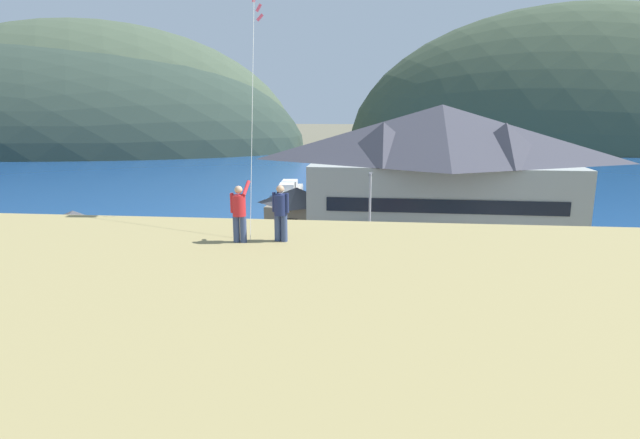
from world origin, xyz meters
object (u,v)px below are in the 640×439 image
object	(u,v)px
parked_car_corner_spot	(398,317)
parking_light_pole	(370,215)
parked_car_mid_row_near	(287,312)
parked_car_back_row_right	(531,327)
wharf_dock	(315,200)
moored_boat_inner_slip	(287,195)
moored_boat_outer_mooring	(345,196)
storage_shed_waterside	(297,211)
parked_car_front_row_red	(172,266)
parked_car_front_row_end	(500,285)
person_companion	(281,211)
person_kite_flyer	(239,212)
harbor_lodge	(440,167)
storage_shed_near_lot	(76,244)
parked_car_mid_row_center	(51,299)
moored_boat_wharfside	(290,191)
parked_car_back_row_left	(281,274)
parked_car_front_row_silver	(174,304)

from	to	relation	value
parked_car_corner_spot	parking_light_pole	distance (m)	10.82
parked_car_mid_row_near	parking_light_pole	xyz separation A→B (m)	(4.03, 10.26, 2.95)
parked_car_back_row_right	parking_light_pole	xyz separation A→B (m)	(-7.75, 10.84, 2.95)
wharf_dock	moored_boat_inner_slip	size ratio (longest dim) A/B	1.84
moored_boat_outer_mooring	storage_shed_waterside	bearing A→B (deg)	-100.92
moored_boat_inner_slip	parked_car_front_row_red	size ratio (longest dim) A/B	1.86
parked_car_front_row_end	person_companion	xyz separation A→B (m)	(-10.33, -14.20, 7.09)
parked_car_mid_row_near	person_kite_flyer	distance (m)	11.63
harbor_lodge	moored_boat_inner_slip	xyz separation A→B (m)	(-16.06, 15.30, -5.36)
parked_car_front_row_red	parked_car_corner_spot	size ratio (longest dim) A/B	1.00
storage_shed_near_lot	parked_car_mid_row_near	world-z (taller)	storage_shed_near_lot
parked_car_front_row_red	parked_car_mid_row_near	distance (m)	11.13
parked_car_front_row_end	person_companion	world-z (taller)	person_companion
parked_car_front_row_end	parked_car_mid_row_center	world-z (taller)	same
moored_boat_wharfside	parked_car_back_row_right	distance (m)	43.77
parked_car_front_row_end	person_companion	bearing A→B (deg)	-126.03
storage_shed_waterside	parked_car_mid_row_center	xyz separation A→B (m)	(-10.72, -19.00, -1.20)
moored_boat_inner_slip	parked_car_corner_spot	bearing A→B (deg)	-72.34
storage_shed_waterside	moored_boat_wharfside	xyz separation A→B (m)	(-3.81, 19.83, -1.54)
parked_car_back_row_left	parked_car_mid_row_near	size ratio (longest dim) A/B	0.99
person_kite_flyer	parked_car_front_row_silver	bearing A→B (deg)	123.04
storage_shed_waterside	wharf_dock	world-z (taller)	storage_shed_waterside
moored_boat_wharfside	parked_car_back_row_right	world-z (taller)	moored_boat_wharfside
storage_shed_waterside	parked_car_back_row_left	xyz separation A→B (m)	(1.01, -13.58, -1.20)
parked_car_corner_spot	person_kite_flyer	world-z (taller)	person_kite_flyer
moored_boat_outer_mooring	parked_car_front_row_silver	world-z (taller)	moored_boat_outer_mooring
moored_boat_inner_slip	person_companion	bearing A→B (deg)	-80.67
parked_car_front_row_silver	parked_car_corner_spot	size ratio (longest dim) A/B	0.99
moored_boat_inner_slip	parked_car_back_row_left	world-z (taller)	moored_boat_inner_slip
parked_car_front_row_red	parked_car_mid_row_near	bearing A→B (deg)	-37.94
parked_car_mid_row_near	person_companion	distance (m)	11.51
parked_car_corner_spot	parking_light_pole	xyz separation A→B (m)	(-1.55, 10.29, 2.95)
storage_shed_near_lot	moored_boat_inner_slip	size ratio (longest dim) A/B	0.75
moored_boat_wharfside	parked_car_back_row_left	distance (m)	33.76
parked_car_mid_row_near	moored_boat_outer_mooring	bearing A→B (deg)	88.52
moored_boat_wharfside	person_kite_flyer	distance (m)	49.52
parked_car_mid_row_near	parked_car_back_row_right	distance (m)	11.79
wharf_dock	moored_boat_outer_mooring	world-z (taller)	moored_boat_outer_mooring
storage_shed_near_lot	parked_car_back_row_right	xyz separation A→B (m)	(26.95, -7.31, -1.34)
parked_car_front_row_red	person_companion	xyz separation A→B (m)	(10.17, -15.81, 7.09)
wharf_dock	parked_car_mid_row_center	xyz separation A→B (m)	(-10.58, -34.74, 0.71)
storage_shed_waterside	parked_car_corner_spot	world-z (taller)	storage_shed_waterside
moored_boat_wharfside	parked_car_front_row_silver	size ratio (longest dim) A/B	1.95
moored_boat_outer_mooring	parked_car_front_row_silver	xyz separation A→B (m)	(-7.06, -36.17, 0.34)
harbor_lodge	parked_car_back_row_left	size ratio (longest dim) A/B	5.48
moored_boat_outer_mooring	person_kite_flyer	world-z (taller)	person_kite_flyer
storage_shed_near_lot	wharf_dock	distance (m)	31.27
moored_boat_outer_mooring	parked_car_mid_row_near	distance (m)	36.65
person_companion	moored_boat_inner_slip	bearing A→B (deg)	99.33
parked_car_front_row_silver	parked_car_front_row_end	distance (m)	18.47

